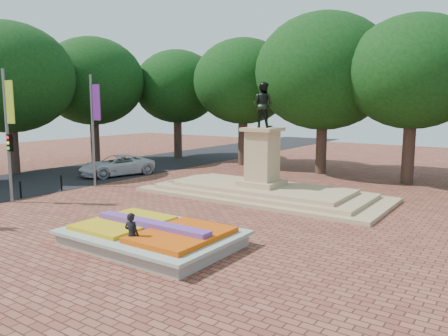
{
  "coord_description": "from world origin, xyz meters",
  "views": [
    {
      "loc": [
        12.09,
        -13.36,
        5.2
      ],
      "look_at": [
        0.5,
        3.46,
        2.2
      ],
      "focal_mm": 35.0,
      "sensor_mm": 36.0,
      "label": 1
    }
  ],
  "objects_px": {
    "flower_bed": "(152,235)",
    "van": "(117,165)",
    "pedestrian": "(132,235)",
    "monument": "(262,181)"
  },
  "relations": [
    {
      "from": "monument",
      "to": "pedestrian",
      "type": "height_order",
      "value": "monument"
    },
    {
      "from": "flower_bed",
      "to": "van",
      "type": "height_order",
      "value": "van"
    },
    {
      "from": "flower_bed",
      "to": "monument",
      "type": "height_order",
      "value": "monument"
    },
    {
      "from": "monument",
      "to": "van",
      "type": "xyz_separation_m",
      "value": [
        -12.37,
        0.27,
        -0.14
      ]
    },
    {
      "from": "flower_bed",
      "to": "van",
      "type": "xyz_separation_m",
      "value": [
        -13.4,
        10.27,
        0.37
      ]
    },
    {
      "from": "flower_bed",
      "to": "pedestrian",
      "type": "xyz_separation_m",
      "value": [
        0.28,
        -1.28,
        0.4
      ]
    },
    {
      "from": "flower_bed",
      "to": "van",
      "type": "relative_size",
      "value": 1.17
    },
    {
      "from": "pedestrian",
      "to": "van",
      "type": "bearing_deg",
      "value": -49.74
    },
    {
      "from": "flower_bed",
      "to": "pedestrian",
      "type": "height_order",
      "value": "pedestrian"
    },
    {
      "from": "flower_bed",
      "to": "van",
      "type": "bearing_deg",
      "value": 142.53
    }
  ]
}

